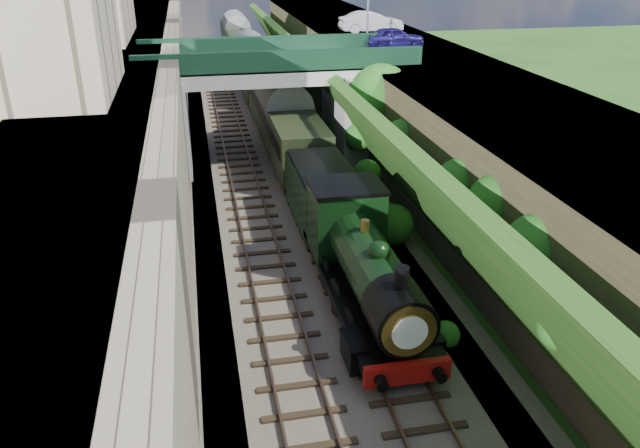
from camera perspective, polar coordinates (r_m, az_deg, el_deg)
The scene contains 18 objects.
ground at distance 18.85m, azimuth 5.30°, elevation -18.08°, with size 160.00×160.00×0.00m, color #1E4714.
trackbed at distance 35.78m, azimuth -3.76°, elevation 3.85°, with size 10.00×90.00×0.20m, color #473F38.
retaining_wall at distance 34.46m, azimuth -13.11°, elevation 8.40°, with size 1.00×90.00×7.00m, color #756B56.
street_plateau_left at distance 34.75m, azimuth -18.92°, elevation 7.84°, with size 6.00×90.00×7.00m, color #262628.
street_plateau_right at distance 37.23m, azimuth 10.92°, elevation 9.18°, with size 8.00×90.00×6.25m, color #262628.
embankment_slope at distance 34.23m, azimuth 4.94°, elevation 7.55°, with size 4.40×90.00×6.36m.
track_left at distance 35.54m, azimuth -6.97°, elevation 3.82°, with size 2.50×90.00×0.20m.
track_right at distance 35.89m, azimuth -1.87°, elevation 4.21°, with size 2.50×90.00×0.20m.
road_bridge at distance 38.55m, azimuth -3.37°, elevation 11.56°, with size 16.00×6.40×7.25m.
building_near at distance 27.91m, azimuth -22.82°, elevation 15.07°, with size 4.00×8.00×4.00m, color gray.
tree at distance 35.66m, azimuth 5.67°, elevation 11.36°, with size 3.60×3.80×6.60m.
car_blue at distance 42.77m, azimuth 6.83°, elevation 16.60°, with size 1.56×3.88×1.32m, color #191357.
car_silver at distance 49.80m, azimuth 4.67°, elevation 17.94°, with size 1.65×4.74×1.56m, color #BBBABF.
locomotive at distance 22.74m, azimuth 4.11°, elevation -3.97°, with size 3.10×10.22×3.83m.
tender at distance 29.33m, azimuth 0.31°, elevation 2.30°, with size 2.70×6.00×3.05m.
coach_front at distance 40.97m, azimuth -3.35°, elevation 9.43°, with size 2.90×18.00×3.70m.
coach_middle at distance 59.20m, azimuth -6.12°, elevation 14.06°, with size 2.90×18.00×3.70m.
coach_rear at distance 77.70m, azimuth -7.62°, elevation 16.48°, with size 2.90×18.00×3.70m.
Camera 1 is at (-4.38, -13.18, 12.75)m, focal length 35.00 mm.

